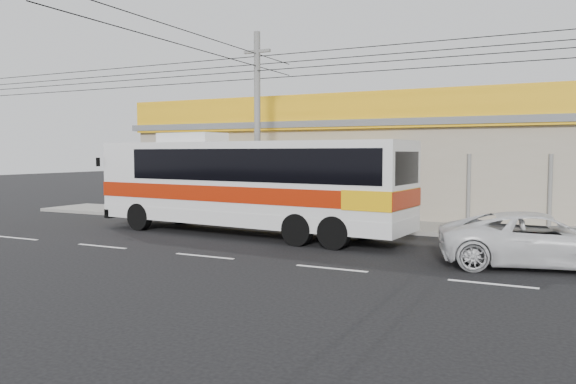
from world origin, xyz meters
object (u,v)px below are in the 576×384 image
at_px(motorbike_red, 250,205).
at_px(white_car, 540,240).
at_px(coach_bus, 250,180).
at_px(utility_pole, 257,66).
at_px(motorbike_dark, 203,204).

distance_m(motorbike_red, white_car, 14.27).
height_order(coach_bus, motorbike_red, coach_bus).
distance_m(motorbike_red, utility_pole, 6.73).
xyz_separation_m(coach_bus, motorbike_red, (-2.87, 4.93, -1.45)).
height_order(coach_bus, white_car, coach_bus).
xyz_separation_m(motorbike_dark, utility_pole, (3.09, -0.50, 5.82)).
bearing_deg(coach_bus, utility_pole, 118.69).
relative_size(coach_bus, white_car, 2.40).
bearing_deg(white_car, motorbike_red, 48.58).
bearing_deg(motorbike_dark, utility_pole, -108.58).
bearing_deg(utility_pole, motorbike_dark, 170.80).
relative_size(motorbike_red, utility_pole, 0.05).
bearing_deg(motorbike_dark, coach_bus, -134.62).
bearing_deg(utility_pole, coach_bus, -66.59).
bearing_deg(coach_bus, motorbike_dark, 150.04).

